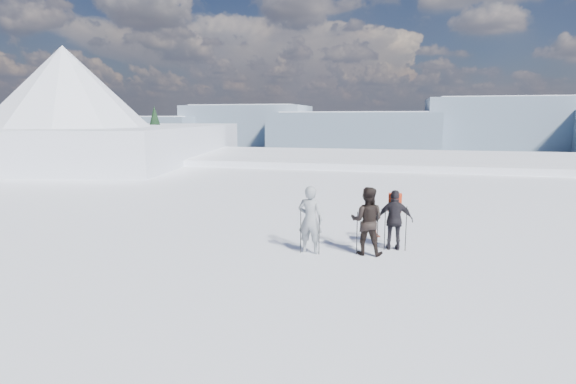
# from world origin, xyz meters

# --- Properties ---
(lake_basin) EXTENTS (820.00, 820.00, 71.62)m
(lake_basin) POSITION_xyz_m (0.00, 30.00, -6.50)
(lake_basin) COLOR white
(lake_basin) RESTS_ON ground
(far_mountain_range) EXTENTS (770.00, 110.00, 53.00)m
(far_mountain_range) POSITION_xyz_m (29.60, 454.78, -7.19)
(far_mountain_range) COLOR slate
(far_mountain_range) RESTS_ON ground
(near_ridge) EXTENTS (31.37, 35.68, 25.62)m
(near_ridge) POSITION_xyz_m (-26.56, 29.34, -3.48)
(near_ridge) COLOR white
(near_ridge) RESTS_ON ground
(skier_grey) EXTENTS (0.75, 0.53, 1.93)m
(skier_grey) POSITION_xyz_m (-0.91, 2.07, 0.97)
(skier_grey) COLOR gray
(skier_grey) RESTS_ON ground
(skier_dark) EXTENTS (0.97, 0.77, 1.92)m
(skier_dark) POSITION_xyz_m (0.66, 2.30, 0.96)
(skier_dark) COLOR black
(skier_dark) RESTS_ON ground
(skier_pack) EXTENTS (1.05, 0.49, 1.76)m
(skier_pack) POSITION_xyz_m (1.42, 2.95, 0.88)
(skier_pack) COLOR black
(skier_pack) RESTS_ON ground
(backpack) EXTENTS (0.39, 0.23, 0.54)m
(backpack) POSITION_xyz_m (1.40, 3.19, 2.03)
(backpack) COLOR red
(backpack) RESTS_ON skier_pack
(ski_poles) EXTENTS (2.93, 0.94, 1.31)m
(ski_poles) POSITION_xyz_m (0.42, 2.34, 0.62)
(ski_poles) COLOR black
(ski_poles) RESTS_ON ground
(skis_loose) EXTENTS (0.71, 1.70, 0.03)m
(skis_loose) POSITION_xyz_m (0.71, 5.01, 0.01)
(skis_loose) COLOR black
(skis_loose) RESTS_ON ground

